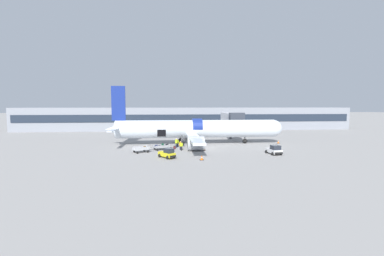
{
  "coord_description": "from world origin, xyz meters",
  "views": [
    {
      "loc": [
        -6.79,
        -47.5,
        8.08
      ],
      "look_at": [
        -2.03,
        2.42,
        3.68
      ],
      "focal_mm": 24.0,
      "sensor_mm": 36.0,
      "label": 1
    }
  ],
  "objects_px": {
    "baggage_tug_mid": "(274,150)",
    "suitcase_on_tarmac_upright": "(175,148)",
    "ground_crew_supervisor": "(181,146)",
    "suitcase_on_tarmac_spare": "(173,150)",
    "ground_crew_loader_a": "(178,143)",
    "baggage_tug_lead": "(167,154)",
    "airplane": "(195,129)",
    "baggage_cart_queued": "(141,149)",
    "ground_crew_driver": "(180,145)",
    "baggage_cart_loading": "(162,147)",
    "ground_crew_loader_b": "(176,143)"
  },
  "relations": [
    {
      "from": "ground_crew_supervisor",
      "to": "suitcase_on_tarmac_upright",
      "type": "xyz_separation_m",
      "value": [
        -1.19,
        1.57,
        -0.57
      ]
    },
    {
      "from": "ground_crew_loader_b",
      "to": "ground_crew_supervisor",
      "type": "relative_size",
      "value": 1.15
    },
    {
      "from": "ground_crew_loader_a",
      "to": "ground_crew_driver",
      "type": "distance_m",
      "value": 3.15
    },
    {
      "from": "baggage_tug_lead",
      "to": "ground_crew_supervisor",
      "type": "distance_m",
      "value": 6.84
    },
    {
      "from": "airplane",
      "to": "ground_crew_driver",
      "type": "distance_m",
      "value": 7.69
    },
    {
      "from": "ground_crew_loader_a",
      "to": "suitcase_on_tarmac_spare",
      "type": "height_order",
      "value": "ground_crew_loader_a"
    },
    {
      "from": "baggage_tug_lead",
      "to": "airplane",
      "type": "bearing_deg",
      "value": 67.48
    },
    {
      "from": "baggage_tug_mid",
      "to": "baggage_cart_loading",
      "type": "xyz_separation_m",
      "value": [
        -18.76,
        6.27,
        -0.18
      ]
    },
    {
      "from": "baggage_cart_queued",
      "to": "ground_crew_driver",
      "type": "height_order",
      "value": "ground_crew_driver"
    },
    {
      "from": "ground_crew_loader_b",
      "to": "ground_crew_driver",
      "type": "relative_size",
      "value": 1.15
    },
    {
      "from": "ground_crew_loader_b",
      "to": "suitcase_on_tarmac_upright",
      "type": "xyz_separation_m",
      "value": [
        -0.41,
        -1.63,
        -0.7
      ]
    },
    {
      "from": "baggage_cart_queued",
      "to": "ground_crew_driver",
      "type": "xyz_separation_m",
      "value": [
        6.86,
        2.26,
        0.32
      ]
    },
    {
      "from": "airplane",
      "to": "baggage_cart_loading",
      "type": "height_order",
      "value": "airplane"
    },
    {
      "from": "baggage_tug_mid",
      "to": "suitcase_on_tarmac_spare",
      "type": "bearing_deg",
      "value": 166.9
    },
    {
      "from": "baggage_tug_lead",
      "to": "suitcase_on_tarmac_upright",
      "type": "distance_m",
      "value": 8.04
    },
    {
      "from": "airplane",
      "to": "ground_crew_supervisor",
      "type": "relative_size",
      "value": 23.25
    },
    {
      "from": "ground_crew_supervisor",
      "to": "suitcase_on_tarmac_upright",
      "type": "distance_m",
      "value": 2.05
    },
    {
      "from": "baggage_cart_loading",
      "to": "baggage_cart_queued",
      "type": "distance_m",
      "value": 4.26
    },
    {
      "from": "baggage_tug_mid",
      "to": "ground_crew_loader_a",
      "type": "distance_m",
      "value": 18.12
    },
    {
      "from": "ground_crew_driver",
      "to": "suitcase_on_tarmac_spare",
      "type": "distance_m",
      "value": 2.58
    },
    {
      "from": "baggage_tug_lead",
      "to": "suitcase_on_tarmac_upright",
      "type": "height_order",
      "value": "baggage_tug_lead"
    },
    {
      "from": "ground_crew_loader_a",
      "to": "suitcase_on_tarmac_upright",
      "type": "bearing_deg",
      "value": -105.82
    },
    {
      "from": "ground_crew_loader_b",
      "to": "ground_crew_supervisor",
      "type": "distance_m",
      "value": 3.3
    },
    {
      "from": "baggage_cart_queued",
      "to": "suitcase_on_tarmac_spare",
      "type": "bearing_deg",
      "value": 2.06
    },
    {
      "from": "airplane",
      "to": "ground_crew_loader_a",
      "type": "distance_m",
      "value": 5.53
    },
    {
      "from": "ground_crew_loader_a",
      "to": "ground_crew_loader_b",
      "type": "height_order",
      "value": "ground_crew_loader_b"
    },
    {
      "from": "baggage_tug_mid",
      "to": "suitcase_on_tarmac_upright",
      "type": "xyz_separation_m",
      "value": [
        -16.38,
        6.58,
        -0.41
      ]
    },
    {
      "from": "ground_crew_loader_b",
      "to": "suitcase_on_tarmac_spare",
      "type": "xyz_separation_m",
      "value": [
        -0.77,
        -4.31,
        -0.7
      ]
    },
    {
      "from": "suitcase_on_tarmac_spare",
      "to": "baggage_cart_queued",
      "type": "bearing_deg",
      "value": -177.94
    },
    {
      "from": "suitcase_on_tarmac_upright",
      "to": "suitcase_on_tarmac_spare",
      "type": "height_order",
      "value": "suitcase_on_tarmac_upright"
    },
    {
      "from": "suitcase_on_tarmac_upright",
      "to": "suitcase_on_tarmac_spare",
      "type": "bearing_deg",
      "value": -97.64
    },
    {
      "from": "airplane",
      "to": "suitcase_on_tarmac_upright",
      "type": "bearing_deg",
      "value": -126.59
    },
    {
      "from": "airplane",
      "to": "baggage_cart_loading",
      "type": "xyz_separation_m",
      "value": [
        -6.78,
        -6.25,
        -2.62
      ]
    },
    {
      "from": "airplane",
      "to": "baggage_cart_queued",
      "type": "xyz_separation_m",
      "value": [
        -10.19,
        -8.81,
        -2.59
      ]
    },
    {
      "from": "airplane",
      "to": "baggage_cart_queued",
      "type": "height_order",
      "value": "airplane"
    },
    {
      "from": "baggage_cart_queued",
      "to": "baggage_tug_mid",
      "type": "bearing_deg",
      "value": -9.48
    },
    {
      "from": "baggage_tug_mid",
      "to": "ground_crew_driver",
      "type": "xyz_separation_m",
      "value": [
        -15.3,
        5.96,
        0.17
      ]
    },
    {
      "from": "ground_crew_supervisor",
      "to": "suitcase_on_tarmac_spare",
      "type": "relative_size",
      "value": 2.53
    },
    {
      "from": "airplane",
      "to": "ground_crew_loader_b",
      "type": "bearing_deg",
      "value": -132.87
    },
    {
      "from": "baggage_tug_lead",
      "to": "baggage_cart_queued",
      "type": "bearing_deg",
      "value": 131.36
    },
    {
      "from": "ground_crew_loader_a",
      "to": "suitcase_on_tarmac_spare",
      "type": "distance_m",
      "value": 5.34
    },
    {
      "from": "baggage_cart_loading",
      "to": "ground_crew_driver",
      "type": "bearing_deg",
      "value": -5.0
    },
    {
      "from": "suitcase_on_tarmac_upright",
      "to": "baggage_tug_mid",
      "type": "bearing_deg",
      "value": -21.88
    },
    {
      "from": "ground_crew_driver",
      "to": "suitcase_on_tarmac_spare",
      "type": "height_order",
      "value": "ground_crew_driver"
    },
    {
      "from": "ground_crew_supervisor",
      "to": "suitcase_on_tarmac_spare",
      "type": "bearing_deg",
      "value": -144.47
    },
    {
      "from": "airplane",
      "to": "suitcase_on_tarmac_spare",
      "type": "relative_size",
      "value": 58.87
    },
    {
      "from": "baggage_tug_lead",
      "to": "baggage_cart_loading",
      "type": "height_order",
      "value": "baggage_tug_lead"
    },
    {
      "from": "ground_crew_loader_b",
      "to": "ground_crew_loader_a",
      "type": "bearing_deg",
      "value": 71.08
    },
    {
      "from": "airplane",
      "to": "ground_crew_loader_b",
      "type": "xyz_separation_m",
      "value": [
        -4.0,
        -4.31,
        -2.15
      ]
    },
    {
      "from": "airplane",
      "to": "suitcase_on_tarmac_spare",
      "type": "xyz_separation_m",
      "value": [
        -4.77,
        -8.62,
        -2.85
      ]
    }
  ]
}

